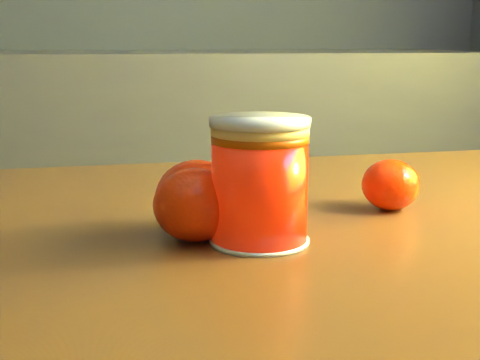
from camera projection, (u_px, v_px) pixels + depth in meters
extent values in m
cube|color=brown|center=(284.00, 245.00, 0.65)|extent=(1.07, 0.79, 0.04)
cylinder|color=#FF2005|center=(260.00, 189.00, 0.58)|extent=(0.08, 0.08, 0.10)
cylinder|color=#F0C562|center=(260.00, 130.00, 0.57)|extent=(0.08, 0.08, 0.01)
cylinder|color=silver|center=(260.00, 123.00, 0.57)|extent=(0.09, 0.09, 0.01)
ellipsoid|color=#FF3005|center=(197.00, 196.00, 0.62)|extent=(0.09, 0.09, 0.07)
ellipsoid|color=#FF3005|center=(391.00, 185.00, 0.70)|extent=(0.07, 0.07, 0.05)
ellipsoid|color=#FF3005|center=(195.00, 205.00, 0.59)|extent=(0.09, 0.09, 0.07)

